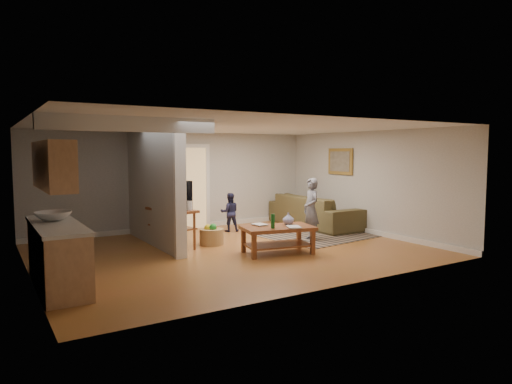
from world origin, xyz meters
TOP-DOWN VIEW (x-y plane):
  - ground at (0.00, 0.00)m, footprint 7.50×7.50m
  - room_shell at (-1.07, 0.43)m, footprint 7.54×6.02m
  - area_rug at (2.70, 0.41)m, footprint 3.08×2.42m
  - sofa at (3.27, 1.49)m, footprint 1.19×2.90m
  - coffee_table at (0.62, -0.67)m, footprint 1.51×1.07m
  - tv_console at (-0.93, 0.99)m, footprint 0.77×1.37m
  - speaker_left at (-1.00, 0.51)m, footprint 0.12×0.12m
  - speaker_right at (-1.00, 1.40)m, footprint 0.13×0.13m
  - toy_basket at (-0.13, 0.78)m, footprint 0.52×0.52m
  - child at (2.01, 0.05)m, footprint 0.45×0.58m
  - toddler at (0.97, 2.01)m, footprint 0.57×0.51m

SIDE VIEW (x-z plane):
  - ground at x=0.00m, z-range 0.00..0.00m
  - sofa at x=3.27m, z-range -0.42..0.42m
  - child at x=2.01m, z-range -0.70..0.70m
  - toddler at x=0.97m, z-range -0.49..0.49m
  - area_rug at x=2.70m, z-range 0.00..0.01m
  - toy_basket at x=-0.13m, z-range -0.04..0.42m
  - coffee_table at x=0.62m, z-range 0.01..0.83m
  - speaker_left at x=-1.00m, z-range 0.00..0.96m
  - speaker_right at x=-1.00m, z-range 0.00..1.10m
  - tv_console at x=-0.93m, z-range 0.18..1.30m
  - room_shell at x=-1.07m, z-range 0.20..2.72m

